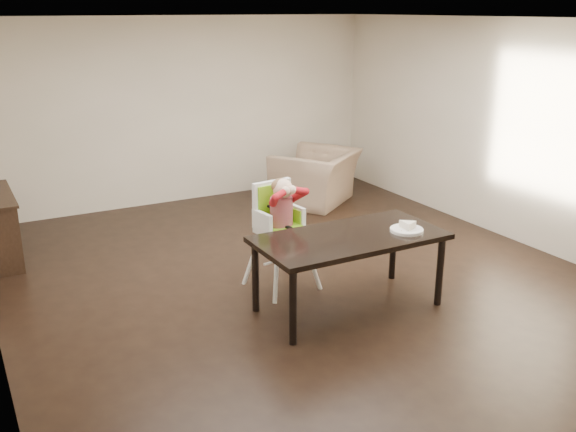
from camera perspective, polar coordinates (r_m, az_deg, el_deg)
name	(u,v)px	position (r m, az deg, el deg)	size (l,w,h in m)	color
ground	(300,280)	(6.97, 1.06, -5.67)	(7.00, 7.00, 0.00)	black
room_walls	(301,108)	(6.45, 1.15, 9.60)	(6.02, 7.02, 2.71)	beige
dining_table	(350,243)	(6.12, 5.49, -2.42)	(1.80, 0.90, 0.75)	black
high_chair	(280,211)	(6.53, -0.72, 0.47)	(0.55, 0.55, 1.18)	white
plate	(407,228)	(6.27, 10.54, -1.06)	(0.33, 0.33, 0.09)	white
armchair	(316,169)	(9.55, 2.50, 4.24)	(1.20, 0.78, 1.05)	#A08266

